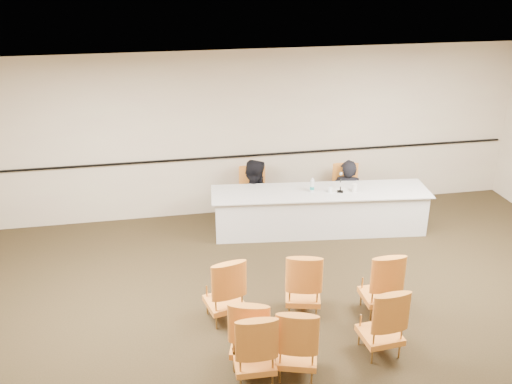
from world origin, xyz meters
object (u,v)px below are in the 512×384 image
(drinking_glass, at_px, (330,190))
(aud_chair_back_right, at_px, (381,319))
(aud_chair_front_left, at_px, (224,288))
(aud_chair_front_mid, at_px, (303,282))
(panelist_second, at_px, (253,204))
(aud_chair_back_mid, at_px, (297,340))
(panelist_second_chair, at_px, (253,195))
(panel_table, at_px, (320,211))
(panelist_main_chair, at_px, (347,192))
(coffee_cup, at_px, (355,188))
(panelist_main, at_px, (346,201))
(microphone, at_px, (341,184))
(aud_chair_extra, at_px, (251,330))
(aud_chair_front_right, at_px, (381,281))
(water_bottle, at_px, (312,185))
(aud_chair_back_left, at_px, (254,345))

(drinking_glass, distance_m, aud_chair_back_right, 3.25)
(aud_chair_front_left, xyz_separation_m, aud_chair_front_mid, (1.06, -0.05, 0.00))
(panelist_second, bearing_deg, aud_chair_back_mid, 106.74)
(panelist_second_chair, bearing_deg, panel_table, -26.42)
(aud_chair_front_mid, bearing_deg, aud_chair_front_left, -168.79)
(panelist_main_chair, bearing_deg, coffee_cup, -92.92)
(panelist_main, height_order, microphone, panelist_main)
(panel_table, bearing_deg, aud_chair_front_left, -125.05)
(panelist_second, xyz_separation_m, aud_chair_extra, (-0.75, -3.88, 0.18))
(panelist_second, relative_size, aud_chair_front_right, 1.80)
(aud_chair_front_right, xyz_separation_m, aud_chair_back_right, (-0.32, -0.80, 0.00))
(panelist_second_chair, distance_m, aud_chair_front_left, 3.08)
(drinking_glass, xyz_separation_m, aud_chair_back_right, (-0.37, -3.21, -0.32))
(panel_table, relative_size, drinking_glass, 37.26)
(aud_chair_back_right, bearing_deg, microphone, 75.71)
(panel_table, bearing_deg, drinking_glass, -23.25)
(panel_table, height_order, drinking_glass, drinking_glass)
(coffee_cup, bearing_deg, panel_table, 166.45)
(aud_chair_extra, bearing_deg, water_bottle, 79.63)
(drinking_glass, distance_m, aud_chair_front_mid, 2.49)
(water_bottle, relative_size, aud_chair_extra, 0.26)
(panelist_second_chair, height_order, microphone, microphone)
(microphone, xyz_separation_m, coffee_cup, (0.24, -0.03, -0.08))
(aud_chair_back_right, relative_size, aud_chair_extra, 1.00)
(aud_chair_back_left, bearing_deg, aud_chair_back_right, 9.07)
(drinking_glass, relative_size, aud_chair_front_right, 0.11)
(coffee_cup, xyz_separation_m, aud_chair_front_right, (-0.47, -2.36, -0.34))
(panelist_main, bearing_deg, aud_chair_front_right, 100.30)
(coffee_cup, bearing_deg, water_bottle, 168.81)
(panelist_second, bearing_deg, aud_chair_front_mid, 112.76)
(coffee_cup, bearing_deg, aud_chair_extra, -127.51)
(aud_chair_back_right, bearing_deg, aud_chair_back_mid, -174.78)
(panelist_main, relative_size, aud_chair_back_left, 1.68)
(water_bottle, height_order, aud_chair_front_right, water_bottle)
(water_bottle, bearing_deg, aud_chair_back_mid, -108.45)
(microphone, relative_size, aud_chair_front_mid, 0.32)
(panelist_main, distance_m, aud_chair_front_right, 3.04)
(panelist_main, distance_m, aud_chair_back_right, 3.89)
(microphone, relative_size, water_bottle, 1.25)
(drinking_glass, relative_size, aud_chair_back_mid, 0.11)
(panelist_main, distance_m, microphone, 0.91)
(panelist_main_chair, distance_m, water_bottle, 1.02)
(panelist_main_chair, height_order, drinking_glass, panelist_main_chair)
(aud_chair_front_right, distance_m, aud_chair_back_right, 0.86)
(panelist_second, distance_m, drinking_glass, 1.50)
(panelist_main_chair, distance_m, aud_chair_front_right, 3.04)
(panelist_second_chair, xyz_separation_m, drinking_glass, (1.20, -0.76, 0.32))
(panelist_second_chair, height_order, water_bottle, water_bottle)
(aud_chair_front_left, xyz_separation_m, aud_chair_back_left, (0.17, -1.22, 0.00))
(panelist_main, xyz_separation_m, aud_chair_extra, (-2.46, -3.69, 0.18))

